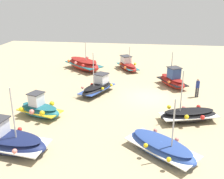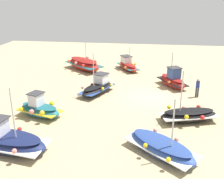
% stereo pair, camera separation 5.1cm
% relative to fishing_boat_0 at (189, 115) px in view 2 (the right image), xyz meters
% --- Properties ---
extents(ground_plane, '(49.93, 49.93, 0.00)m').
position_rel_fishing_boat_0_xyz_m(ground_plane, '(-4.15, -2.74, -0.46)').
color(ground_plane, tan).
extents(fishing_boat_0, '(2.70, 4.34, 3.74)m').
position_rel_fishing_boat_0_xyz_m(fishing_boat_0, '(0.00, 0.00, 0.00)').
color(fishing_boat_0, black).
rests_on(fishing_boat_0, ground_plane).
extents(fishing_boat_1, '(4.23, 2.98, 3.84)m').
position_rel_fishing_boat_0_xyz_m(fishing_boat_1, '(-4.54, -7.33, 0.09)').
color(fishing_boat_1, black).
rests_on(fishing_boat_1, ground_plane).
extents(fishing_boat_2, '(2.44, 3.59, 1.79)m').
position_rel_fishing_boat_0_xyz_m(fishing_boat_2, '(0.71, -10.62, 0.12)').
color(fishing_boat_2, '#1E6670').
rests_on(fishing_boat_2, ground_plane).
extents(fishing_boat_3, '(4.79, 5.09, 3.27)m').
position_rel_fishing_boat_0_xyz_m(fishing_boat_3, '(-11.92, -10.39, 0.22)').
color(fishing_boat_3, maroon).
rests_on(fishing_boat_3, ground_plane).
extents(fishing_boat_4, '(4.07, 4.41, 3.58)m').
position_rel_fishing_boat_0_xyz_m(fishing_boat_4, '(4.52, -2.01, 0.01)').
color(fishing_boat_4, '#2D4C9E').
rests_on(fishing_boat_4, ground_plane).
extents(fishing_boat_5, '(2.57, 4.81, 3.92)m').
position_rel_fishing_boat_0_xyz_m(fishing_boat_5, '(5.31, -10.62, 0.18)').
color(fishing_boat_5, navy).
rests_on(fishing_boat_5, ground_plane).
extents(fishing_boat_6, '(3.76, 2.98, 3.30)m').
position_rel_fishing_boat_0_xyz_m(fishing_boat_6, '(-7.35, -0.66, 0.19)').
color(fishing_boat_6, maroon).
rests_on(fishing_boat_6, ground_plane).
extents(fishing_boat_7, '(4.06, 3.05, 2.79)m').
position_rel_fishing_boat_0_xyz_m(fishing_boat_7, '(-12.73, -5.41, 0.07)').
color(fishing_boat_7, maroon).
rests_on(fishing_boat_7, ground_plane).
extents(person_walking, '(0.32, 0.32, 1.66)m').
position_rel_fishing_boat_0_xyz_m(person_walking, '(-4.84, 1.26, 0.50)').
color(person_walking, '#2D2D38').
rests_on(person_walking, ground_plane).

